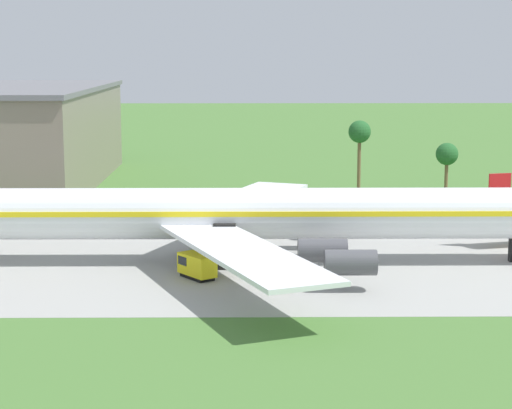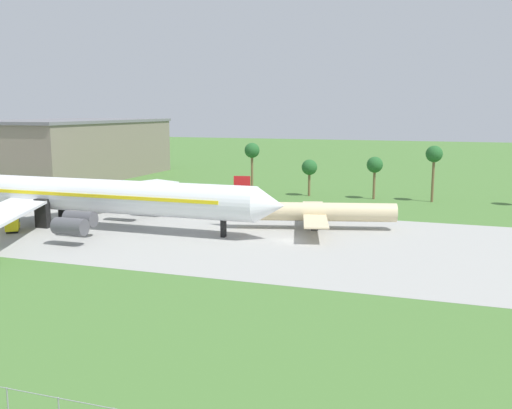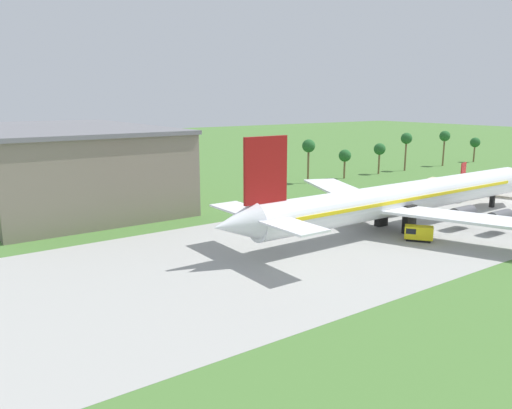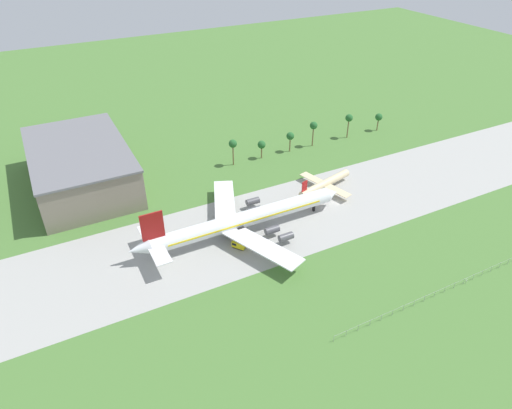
# 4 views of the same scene
# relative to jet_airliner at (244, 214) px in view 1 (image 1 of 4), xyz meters

# --- Properties ---
(jet_airliner) EXTENTS (79.46, 59.77, 17.93)m
(jet_airliner) POSITION_rel_jet_airliner_xyz_m (0.00, 0.00, 0.00)
(jet_airliner) COLOR white
(jet_airliner) RESTS_ON ground_plane
(baggage_tug) EXTENTS (4.31, 4.80, 2.54)m
(baggage_tug) POSITION_rel_jet_airliner_xyz_m (-4.92, -7.11, -4.10)
(baggage_tug) COLOR black
(baggage_tug) RESTS_ON ground_plane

